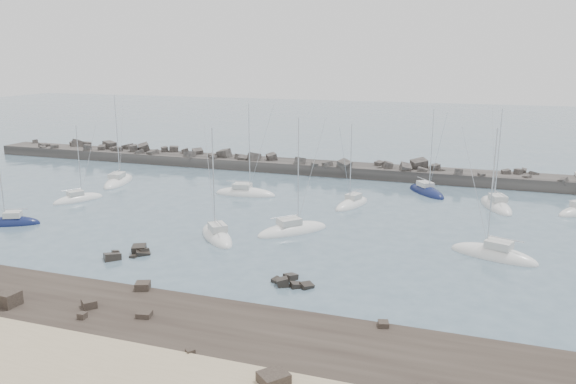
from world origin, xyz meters
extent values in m
plane|color=#496172|center=(0.00, 0.00, 0.00)|extent=(400.00, 400.00, 0.00)
cube|color=black|center=(0.00, -22.00, 0.00)|extent=(140.00, 12.00, 0.70)
cube|color=black|center=(5.48, -21.06, 0.55)|extent=(1.27, 1.14, 0.40)
cube|color=black|center=(-5.97, -22.88, 0.92)|extent=(1.59, 1.65, 1.15)
cube|color=black|center=(18.20, -26.47, 0.75)|extent=(2.26, 2.28, 0.81)
cube|color=black|center=(2.40, -16.55, 0.67)|extent=(1.56, 1.53, 0.64)
cube|color=black|center=(1.12, -22.86, 0.58)|extent=(0.62, 0.62, 0.46)
cube|color=black|center=(11.51, -24.77, 0.50)|extent=(0.77, 0.77, 0.29)
cube|color=black|center=(23.27, -16.59, 0.54)|extent=(0.97, 1.01, 0.38)
cube|color=black|center=(0.35, -21.05, 0.67)|extent=(1.59, 1.57, 0.64)
cube|color=black|center=(-3.25, -7.97, 0.18)|extent=(1.39, 1.41, 0.94)
cube|color=black|center=(-3.52, -9.23, -0.01)|extent=(0.80, 0.69, 0.62)
cube|color=black|center=(-3.79, -7.79, 0.14)|extent=(1.82, 1.91, 1.44)
cube|color=black|center=(-5.25, -10.38, 0.14)|extent=(2.16, 2.24, 1.27)
cube|color=black|center=(-5.68, -9.28, 0.16)|extent=(1.10, 1.21, 0.88)
cube|color=black|center=(-3.23, -8.13, -0.04)|extent=(2.15, 1.97, 1.42)
cube|color=black|center=(12.65, -10.48, 0.07)|extent=(1.33, 1.22, 0.72)
cube|color=black|center=(13.54, -9.58, 0.11)|extent=(1.40, 1.57, 1.08)
cube|color=black|center=(15.46, -10.82, -0.03)|extent=(1.54, 1.46, 1.13)
cube|color=black|center=(13.34, -11.14, 0.25)|extent=(1.52, 1.40, 1.14)
cube|color=black|center=(14.54, -11.06, -0.02)|extent=(1.42, 1.37, 1.02)
cube|color=#302D2B|center=(-7.50, 38.00, 0.20)|extent=(115.00, 6.00, 3.20)
cube|color=#302D2B|center=(-24.43, 39.11, 2.05)|extent=(2.01, 1.80, 1.62)
cube|color=#302D2B|center=(-12.27, 37.49, 2.00)|extent=(2.13, 2.22, 1.38)
cube|color=#302D2B|center=(-0.35, 36.34, 2.05)|extent=(2.50, 2.80, 2.16)
cube|color=#302D2B|center=(-52.67, 35.96, 1.78)|extent=(1.90, 1.95, 1.42)
cube|color=#302D2B|center=(-39.81, 38.38, 1.64)|extent=(2.63, 2.60, 1.46)
cube|color=#302D2B|center=(-33.23, 38.55, 2.39)|extent=(2.61, 2.95, 2.49)
cube|color=#302D2B|center=(-21.88, 39.32, 1.88)|extent=(2.76, 2.92, 2.02)
cube|color=#302D2B|center=(-9.69, 36.73, 1.69)|extent=(2.37, 2.39, 1.35)
cube|color=#302D2B|center=(17.84, 36.41, 2.15)|extent=(2.35, 2.63, 1.94)
cube|color=#302D2B|center=(-29.94, 36.35, 1.93)|extent=(2.64, 2.45, 1.68)
cube|color=#302D2B|center=(36.37, 36.77, 1.66)|extent=(1.58, 1.47, 1.18)
cube|color=#302D2B|center=(-16.73, 35.69, 1.65)|extent=(1.39, 1.10, 1.43)
cube|color=#302D2B|center=(-41.97, 39.46, 2.13)|extent=(3.05, 2.60, 2.32)
cube|color=#302D2B|center=(2.57, 35.41, 1.85)|extent=(1.66, 1.62, 1.53)
cube|color=#302D2B|center=(41.30, 35.59, 1.77)|extent=(1.78, 1.62, 1.51)
cube|color=#302D2B|center=(-11.21, 36.63, 1.89)|extent=(1.87, 1.79, 1.60)
cube|color=#302D2B|center=(-47.00, 39.06, 2.25)|extent=(2.35, 2.40, 1.50)
cube|color=#302D2B|center=(-39.05, 37.13, 2.00)|extent=(1.76, 1.70, 1.06)
cube|color=#302D2B|center=(7.75, 35.63, 2.23)|extent=(2.68, 2.67, 1.97)
cube|color=#302D2B|center=(22.43, 37.97, 2.13)|extent=(1.88, 1.91, 1.45)
cube|color=#302D2B|center=(14.80, 37.18, 2.07)|extent=(2.12, 2.10, 1.81)
cube|color=#302D2B|center=(-21.75, 35.97, 1.95)|extent=(2.48, 2.38, 2.17)
cube|color=#302D2B|center=(-50.88, 40.13, 1.99)|extent=(2.11, 2.48, 2.25)
cube|color=#302D2B|center=(33.34, 38.69, 2.02)|extent=(1.64, 1.58, 1.06)
cube|color=#302D2B|center=(13.12, 38.93, 2.02)|extent=(1.96, 1.96, 1.23)
cube|color=#302D2B|center=(-38.13, 40.16, 1.99)|extent=(2.41, 2.01, 1.81)
cube|color=#302D2B|center=(-16.92, 40.09, 1.74)|extent=(1.54, 1.59, 0.94)
cube|color=#302D2B|center=(-55.45, 35.74, 1.74)|extent=(1.28, 1.18, 1.10)
cube|color=#302D2B|center=(19.74, 38.67, 2.36)|extent=(3.14, 3.24, 2.44)
cube|color=#302D2B|center=(26.22, 35.70, 2.13)|extent=(1.30, 1.57, 1.25)
cube|color=#302D2B|center=(4.77, 35.67, 2.04)|extent=(2.06, 1.98, 1.30)
cube|color=#302D2B|center=(-49.69, 39.66, 2.10)|extent=(3.25, 3.11, 2.81)
cube|color=#302D2B|center=(-6.16, 37.86, 2.11)|extent=(2.46, 2.61, 2.14)
cube|color=#302D2B|center=(-9.16, 36.57, 2.03)|extent=(2.84, 3.17, 2.77)
cube|color=#302D2B|center=(-61.44, 40.18, 1.95)|extent=(1.73, 1.56, 1.43)
cube|color=#302D2B|center=(37.46, 39.69, 1.74)|extent=(1.64, 1.45, 1.34)
cube|color=#302D2B|center=(-38.08, 37.09, 2.13)|extent=(1.49, 1.47, 1.12)
cube|color=#302D2B|center=(36.02, 40.59, 1.94)|extent=(1.05, 1.21, 1.29)
cube|color=#302D2B|center=(-44.56, 35.95, 2.26)|extent=(1.73, 1.67, 1.39)
cube|color=#302D2B|center=(29.65, 35.63, 1.88)|extent=(1.25, 1.38, 0.98)
cube|color=#302D2B|center=(-32.70, 36.17, 1.93)|extent=(2.28, 2.10, 1.46)
cube|color=#302D2B|center=(23.22, 37.82, 1.72)|extent=(1.75, 1.74, 1.03)
cube|color=#302D2B|center=(-42.20, 37.31, 2.14)|extent=(1.82, 1.96, 1.34)
cube|color=#302D2B|center=(-27.44, 39.97, 2.26)|extent=(2.21, 2.03, 1.37)
cube|color=#302D2B|center=(-56.08, 36.84, 1.93)|extent=(1.93, 2.14, 1.37)
cube|color=#302D2B|center=(-17.71, 37.02, 1.74)|extent=(1.56, 1.56, 1.56)
cube|color=#302D2B|center=(-35.05, 38.24, 2.08)|extent=(2.20, 2.25, 1.42)
cube|color=#302D2B|center=(-29.05, 39.25, 2.20)|extent=(1.50, 1.67, 1.39)
cube|color=#302D2B|center=(13.41, 36.88, 1.59)|extent=(1.37, 1.15, 1.10)
cube|color=#302D2B|center=(-9.39, 38.44, 2.11)|extent=(1.67, 1.80, 1.09)
cube|color=#302D2B|center=(-15.56, 37.80, 2.28)|extent=(2.71, 2.30, 2.34)
cube|color=#302D2B|center=(-34.98, 37.67, 2.31)|extent=(2.19, 2.25, 1.67)
cube|color=#302D2B|center=(35.16, 39.05, 2.15)|extent=(1.57, 1.63, 1.03)
cube|color=#302D2B|center=(20.51, 36.32, 1.77)|extent=(1.80, 1.42, 1.49)
ellipsoid|color=white|center=(-25.78, 19.51, 0.05)|extent=(5.22, 10.11, 2.35)
cube|color=beige|center=(-25.66, 19.04, 1.40)|extent=(2.54, 3.10, 0.71)
cylinder|color=silver|center=(-25.96, 20.26, 7.58)|extent=(0.12, 0.12, 13.07)
cylinder|color=silver|center=(-25.50, 18.38, 2.07)|extent=(1.02, 3.78, 0.10)
ellipsoid|color=#101843|center=(-24.34, -4.29, 0.05)|extent=(7.14, 4.97, 2.01)
cube|color=beige|center=(-24.03, -4.13, 1.26)|extent=(2.35, 2.10, 0.71)
cylinder|color=silver|center=(-24.84, -4.53, 5.56)|extent=(0.12, 0.12, 9.32)
cylinder|color=silver|center=(-23.60, -3.92, 1.93)|extent=(2.52, 1.31, 0.10)
ellipsoid|color=white|center=(-24.36, 8.05, 0.05)|extent=(5.31, 7.48, 1.89)
cube|color=beige|center=(-24.53, 7.73, 1.16)|extent=(2.23, 2.47, 0.61)
cylinder|color=silver|center=(-24.10, 8.57, 5.75)|extent=(0.11, 0.11, 9.79)
cylinder|color=silver|center=(-24.76, 7.27, 1.73)|extent=(1.40, 2.62, 0.09)
ellipsoid|color=white|center=(-3.23, 18.92, 0.05)|extent=(9.43, 3.65, 2.25)
cube|color=beige|center=(-3.69, 18.88, 1.35)|extent=(2.73, 2.07, 0.69)
cylinder|color=silver|center=(-2.50, 18.98, 7.23)|extent=(0.12, 0.12, 12.44)
cylinder|color=silver|center=(-4.34, 18.82, 1.99)|extent=(3.68, 0.42, 0.10)
ellipsoid|color=white|center=(1.73, -0.74, 0.05)|extent=(7.57, 8.03, 2.28)
cube|color=beige|center=(2.01, -1.05, 1.40)|extent=(2.84, 2.89, 0.76)
cylinder|color=silver|center=(1.28, -0.24, 6.71)|extent=(0.13, 0.13, 11.39)
cylinder|color=silver|center=(2.41, -1.50, 2.11)|extent=(2.33, 2.59, 0.11)
ellipsoid|color=white|center=(13.07, 18.02, 0.05)|extent=(4.60, 8.04, 2.06)
cube|color=beige|center=(13.18, 18.39, 1.27)|extent=(2.13, 2.52, 0.69)
cylinder|color=silver|center=(12.88, 17.44, 6.11)|extent=(0.12, 0.12, 10.36)
cylinder|color=silver|center=(13.34, 18.90, 1.91)|extent=(1.03, 2.96, 0.10)
ellipsoid|color=white|center=(9.16, 4.08, 0.05)|extent=(8.20, 8.65, 2.27)
cube|color=beige|center=(8.85, 3.74, 1.37)|extent=(3.07, 3.12, 0.71)
cylinder|color=silver|center=(9.65, 4.62, 7.16)|extent=(0.12, 0.12, 12.29)
cylinder|color=silver|center=(8.42, 3.27, 2.04)|extent=(2.52, 2.77, 0.10)
ellipsoid|color=#101843|center=(22.02, 28.75, 0.05)|extent=(7.31, 8.49, 2.17)
cube|color=beige|center=(21.76, 29.09, 1.32)|extent=(2.84, 2.97, 0.69)
cylinder|color=silver|center=(22.44, 28.19, 6.79)|extent=(0.12, 0.12, 11.62)
cylinder|color=silver|center=(21.40, 29.57, 1.96)|extent=(2.15, 2.81, 0.10)
ellipsoid|color=white|center=(31.24, 2.90, 0.05)|extent=(9.38, 5.66, 2.37)
cube|color=beige|center=(31.67, 2.75, 1.45)|extent=(2.98, 2.55, 0.78)
cylinder|color=silver|center=(30.57, 3.14, 7.11)|extent=(0.13, 0.13, 12.11)
cylinder|color=silver|center=(32.26, 2.53, 2.17)|extent=(3.41, 1.32, 0.11)
ellipsoid|color=white|center=(31.76, 23.56, 0.05)|extent=(5.69, 9.47, 2.39)
cube|color=beige|center=(31.91, 23.13, 1.46)|extent=(2.57, 3.00, 0.78)
cylinder|color=silver|center=(31.51, 24.24, 7.17)|extent=(0.13, 0.13, 12.22)
cylinder|color=silver|center=(32.12, 22.54, 2.19)|extent=(1.33, 3.45, 0.11)
camera|label=1|loc=(29.06, -55.19, 20.02)|focal=35.00mm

